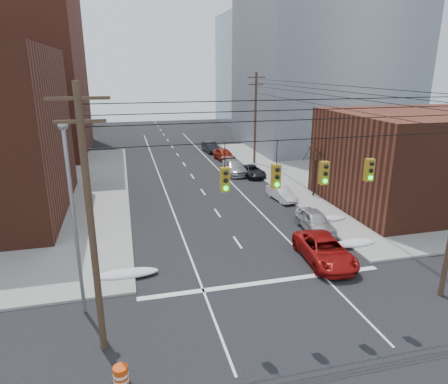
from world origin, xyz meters
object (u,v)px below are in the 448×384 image
parked_car_d (234,167)px  parked_car_c (252,171)px  red_pickup (325,250)px  parked_car_f (210,147)px  parked_car_b (281,193)px  lot_car_a (38,204)px  lot_car_c (9,209)px  parked_car_a (315,221)px  construction_barrel (121,378)px  parked_car_e (224,155)px  lot_car_b (53,178)px

parked_car_d → parked_car_c: bearing=-46.2°
red_pickup → parked_car_f: size_ratio=1.24×
parked_car_b → lot_car_a: lot_car_a is taller
red_pickup → parked_car_c: red_pickup is taller
lot_car_c → parked_car_a: bearing=-122.5°
parked_car_c → construction_barrel: (-14.18, -27.96, -0.10)m
parked_car_b → parked_car_d: (-1.60, 10.10, 0.13)m
parked_car_b → parked_car_f: bearing=87.6°
parked_car_f → lot_car_a: lot_car_a is taller
parked_car_c → parked_car_d: (-1.60, 1.59, 0.14)m
parked_car_d → parked_car_e: parked_car_e is taller
parked_car_b → red_pickup: bearing=-106.0°
lot_car_c → parked_car_f: bearing=-56.3°
parked_car_b → construction_barrel: (-14.18, -19.46, -0.12)m
lot_car_b → parked_car_e: bearing=-73.1°
lot_car_b → construction_barrel: (6.51, -29.55, -0.27)m
parked_car_b → parked_car_f: size_ratio=0.87×
parked_car_f → lot_car_b: size_ratio=0.97×
red_pickup → lot_car_c: size_ratio=1.16×
parked_car_c → lot_car_b: bearing=171.7°
parked_car_a → lot_car_b: parked_car_a is taller
parked_car_a → parked_car_b: parked_car_a is taller
parked_car_f → lot_car_a: size_ratio=1.02×
parked_car_c → lot_car_a: bearing=-165.3°
parked_car_a → lot_car_a: bearing=158.8°
lot_car_c → parked_car_e: bearing=-65.6°
parked_car_b → lot_car_c: bearing=171.7°
parked_car_e → lot_car_b: size_ratio=1.00×
parked_car_d → lot_car_c: size_ratio=1.10×
red_pickup → parked_car_c: bearing=87.9°
red_pickup → parked_car_e: (0.98, 28.91, 0.01)m
parked_car_b → construction_barrel: 24.07m
lot_car_a → lot_car_b: bearing=-8.1°
parked_car_c → lot_car_a: (-20.65, -6.97, 0.25)m
parked_car_e → lot_car_c: bearing=-150.1°
parked_car_c → parked_car_f: bearing=92.5°
parked_car_f → parked_car_b: bearing=-90.4°
parked_car_b → parked_car_c: size_ratio=0.87×
lot_car_a → lot_car_c: bearing=104.4°
parked_car_c → parked_car_f: (-1.60, 14.18, 0.11)m
parked_car_d → lot_car_c: (-20.98, -9.37, 0.08)m
parked_car_d → parked_car_f: parked_car_d is taller
parked_car_c → parked_car_f: size_ratio=1.00×
construction_barrel → parked_car_d: bearing=66.9°
red_pickup → parked_car_a: red_pickup is taller
parked_car_b → lot_car_c: 22.60m
red_pickup → parked_car_f: bearing=92.9°
parked_car_b → parked_car_d: parked_car_d is taller
parked_car_e → lot_car_b: bearing=-167.8°
parked_car_f → construction_barrel: (-12.58, -42.14, -0.21)m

